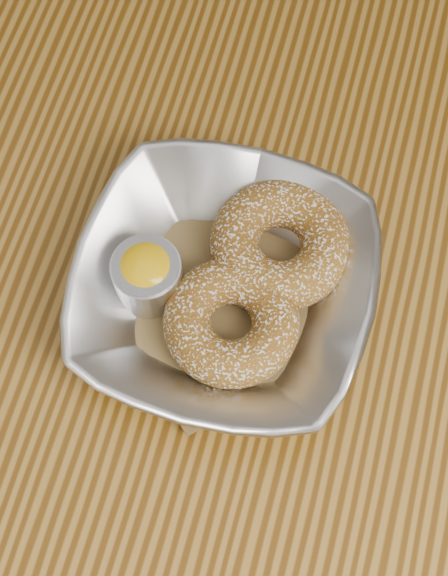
% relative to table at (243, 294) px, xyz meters
% --- Properties ---
extents(ground_plane, '(4.00, 4.00, 0.00)m').
position_rel_table_xyz_m(ground_plane, '(0.00, 0.00, -0.65)').
color(ground_plane, '#565659').
rests_on(ground_plane, ground).
extents(table, '(1.20, 0.80, 0.75)m').
position_rel_table_xyz_m(table, '(0.00, 0.00, 0.00)').
color(table, brown).
rests_on(table, ground_plane).
extents(serving_bowl, '(0.21, 0.21, 0.05)m').
position_rel_table_xyz_m(serving_bowl, '(-0.00, -0.05, 0.12)').
color(serving_bowl, silver).
rests_on(serving_bowl, table).
extents(parchment, '(0.21, 0.21, 0.00)m').
position_rel_table_xyz_m(parchment, '(-0.00, -0.05, 0.11)').
color(parchment, brown).
rests_on(parchment, table).
extents(donut_back, '(0.11, 0.11, 0.04)m').
position_rel_table_xyz_m(donut_back, '(0.03, -0.00, 0.13)').
color(donut_back, brown).
rests_on(donut_back, parchment).
extents(donut_front, '(0.10, 0.10, 0.03)m').
position_rel_table_xyz_m(donut_front, '(0.01, -0.07, 0.13)').
color(donut_front, brown).
rests_on(donut_front, parchment).
extents(ramekin, '(0.05, 0.05, 0.05)m').
position_rel_table_xyz_m(ramekin, '(-0.06, -0.05, 0.13)').
color(ramekin, silver).
rests_on(ramekin, table).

